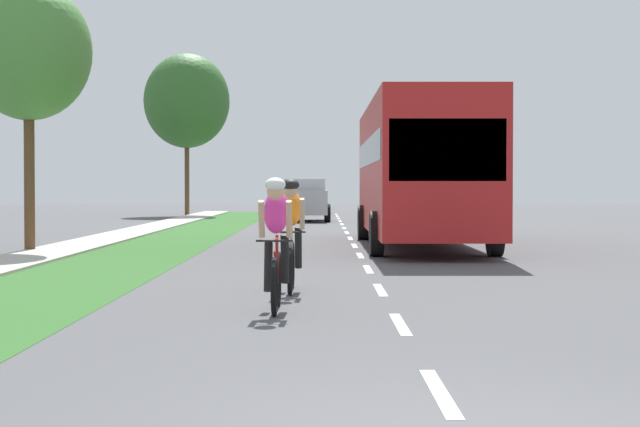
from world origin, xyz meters
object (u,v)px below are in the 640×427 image
Objects in this scene: cyclist_lead at (279,243)px; street_tree_far at (190,101)px; sedan_maroon at (309,200)px; suv_silver at (308,199)px; street_tree_near at (32,52)px; bus_red at (422,166)px; cyclist_trailing at (294,234)px.

street_tree_far is at bearing 98.64° from cyclist_lead.
sedan_maroon is 0.52× the size of street_tree_far.
street_tree_near is (-5.95, -21.04, 3.57)m from suv_silver.
street_tree_near is (-9.04, -2.06, 2.54)m from bus_red.
cyclist_trailing is at bearing -104.25° from bus_red.
suv_silver is (-0.12, 32.52, 0.14)m from cyclist_lead.
sedan_maroon is (-3.20, 31.36, -1.21)m from bus_red.
street_tree_far is (-6.14, 8.74, 4.88)m from suv_silver.
sedan_maroon is at bearing 80.09° from street_tree_near.
cyclist_lead is 2.32m from cyclist_trailing.
suv_silver reaches higher than cyclist_lead.
suv_silver is 0.77× the size of street_tree_near.
street_tree_near reaches higher than sedan_maroon.
street_tree_far reaches higher than cyclist_trailing.
bus_red is 29.46m from street_tree_far.
cyclist_trailing is 0.15× the size of bus_red.
bus_red reaches higher than cyclist_trailing.
suv_silver is at bearing 74.20° from street_tree_near.
bus_red is 9.61m from street_tree_near.
suv_silver is at bearing 90.22° from cyclist_lead.
suv_silver is at bearing -54.90° from street_tree_far.
street_tree_far reaches higher than sedan_maroon.
street_tree_far is (-6.38, 38.94, 5.02)m from cyclist_trailing.
cyclist_lead is 44.90m from sedan_maroon.
street_tree_near is at bearing -105.80° from suv_silver.
bus_red is 19.25m from suv_silver.
cyclist_lead is 42.03m from street_tree_far.
street_tree_far is (-6.03, -3.65, 5.06)m from sedan_maroon.
bus_red reaches higher than cyclist_lead.
street_tree_near is at bearing -99.91° from sedan_maroon.
street_tree_near is at bearing 117.90° from cyclist_lead.
bus_red is at bearing 75.75° from cyclist_trailing.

